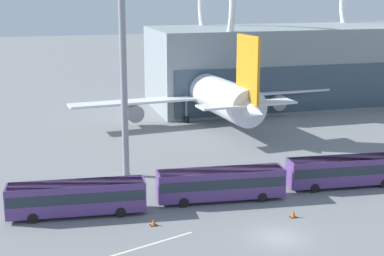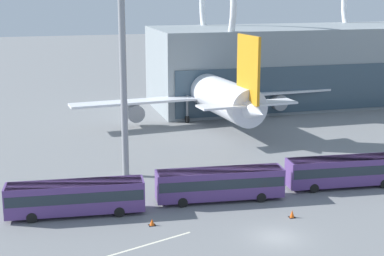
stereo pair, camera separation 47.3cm
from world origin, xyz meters
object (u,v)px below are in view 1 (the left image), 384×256
(shuttle_bus_0, at_px, (77,196))
(shuttle_bus_1, at_px, (221,182))
(floodlight_mast, at_px, (123,37))
(shuttle_bus_2, at_px, (346,170))
(airliner_at_gate_far, at_px, (205,90))
(traffic_cone_0, at_px, (154,222))
(traffic_cone_2, at_px, (293,214))

(shuttle_bus_0, relative_size, shuttle_bus_1, 1.00)
(shuttle_bus_0, xyz_separation_m, shuttle_bus_1, (14.51, 0.13, 0.00))
(shuttle_bus_1, xyz_separation_m, floodlight_mast, (-7.99, 10.59, 14.07))
(shuttle_bus_0, bearing_deg, shuttle_bus_2, 6.05)
(shuttle_bus_0, distance_m, shuttle_bus_1, 14.51)
(airliner_at_gate_far, xyz_separation_m, shuttle_bus_1, (-9.20, -36.06, -2.99))
(traffic_cone_0, height_order, traffic_cone_2, traffic_cone_2)
(shuttle_bus_2, bearing_deg, traffic_cone_2, -140.00)
(traffic_cone_0, relative_size, traffic_cone_2, 0.85)
(shuttle_bus_0, relative_size, traffic_cone_0, 20.72)
(floodlight_mast, relative_size, traffic_cone_0, 44.79)
(airliner_at_gate_far, bearing_deg, floodlight_mast, 140.71)
(floodlight_mast, xyz_separation_m, traffic_cone_0, (0.01, -15.08, -15.69))
(shuttle_bus_1, xyz_separation_m, traffic_cone_0, (-7.99, -4.49, -1.62))
(airliner_at_gate_far, distance_m, traffic_cone_2, 42.66)
(floodlight_mast, bearing_deg, airliner_at_gate_far, 55.99)
(airliner_at_gate_far, bearing_deg, traffic_cone_2, 169.36)
(shuttle_bus_2, bearing_deg, floodlight_mast, 160.34)
(shuttle_bus_1, relative_size, floodlight_mast, 0.46)
(shuttle_bus_1, height_order, floodlight_mast, floodlight_mast)
(shuttle_bus_0, xyz_separation_m, shuttle_bus_2, (29.01, 0.54, 0.00))
(airliner_at_gate_far, height_order, traffic_cone_0, airliner_at_gate_far)
(shuttle_bus_1, distance_m, traffic_cone_0, 9.31)
(floodlight_mast, xyz_separation_m, traffic_cone_2, (13.23, -16.75, -15.63))
(shuttle_bus_2, distance_m, traffic_cone_2, 11.47)
(floodlight_mast, relative_size, traffic_cone_2, 38.12)
(shuttle_bus_1, relative_size, traffic_cone_2, 17.65)
(airliner_at_gate_far, bearing_deg, shuttle_bus_0, 141.50)
(airliner_at_gate_far, distance_m, shuttle_bus_0, 43.37)
(airliner_at_gate_far, height_order, shuttle_bus_1, airliner_at_gate_far)
(traffic_cone_0, xyz_separation_m, traffic_cone_2, (13.22, -1.68, 0.06))
(floodlight_mast, height_order, traffic_cone_2, floodlight_mast)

